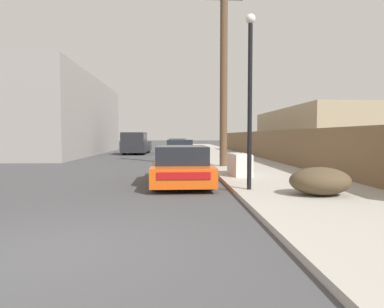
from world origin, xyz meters
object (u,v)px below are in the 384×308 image
car_parked_mid (181,151)px  street_lamp (250,89)px  brush_pile (320,181)px  pickup_truck (136,143)px  discarded_fridge (239,164)px  car_parked_far (177,146)px  utility_pole (224,72)px  parked_sports_car_red (181,166)px

car_parked_mid → street_lamp: (1.70, -12.46, 2.21)m
street_lamp → brush_pile: street_lamp is taller
car_parked_mid → pickup_truck: 8.72m
discarded_fridge → car_parked_far: (-2.26, 20.00, 0.10)m
discarded_fridge → brush_pile: 4.50m
car_parked_mid → utility_pole: 6.90m
discarded_fridge → brush_pile: discarded_fridge is taller
car_parked_far → brush_pile: (3.44, -24.35, -0.15)m
parked_sports_car_red → car_parked_far: (-0.09, 21.33, 0.04)m
pickup_truck → brush_pile: 22.41m
parked_sports_car_red → brush_pile: (3.36, -3.02, -0.11)m
utility_pole → brush_pile: size_ratio=5.89×
car_parked_far → street_lamp: size_ratio=0.93×
parked_sports_car_red → car_parked_far: car_parked_far is taller
parked_sports_car_red → street_lamp: 3.56m
parked_sports_car_red → utility_pole: 6.82m
parked_sports_car_red → utility_pole: bearing=66.7°
parked_sports_car_red → street_lamp: bearing=-49.7°
pickup_truck → car_parked_far: bearing=-137.2°
brush_pile → car_parked_mid: bearing=103.6°
car_parked_mid → discarded_fridge: bearing=-74.3°
parked_sports_car_red → brush_pile: 4.52m
utility_pole → brush_pile: 9.20m
discarded_fridge → parked_sports_car_red: (-2.17, -1.32, 0.06)m
car_parked_mid → car_parked_far: car_parked_mid is taller
car_parked_mid → pickup_truck: size_ratio=0.80×
pickup_truck → brush_pile: size_ratio=3.75×
discarded_fridge → brush_pile: bearing=-76.8°
brush_pile → street_lamp: bearing=148.3°
brush_pile → parked_sports_car_red: bearing=138.0°
discarded_fridge → street_lamp: (-0.36, -3.39, 2.32)m
car_parked_far → utility_pole: 16.84m
car_parked_far → pickup_truck: 4.68m
car_parked_mid → brush_pile: car_parked_mid is taller
utility_pole → street_lamp: bearing=-92.3°
car_parked_far → pickup_truck: (-3.53, -3.05, 0.31)m
car_parked_mid → utility_pole: (1.98, -5.29, 3.96)m
car_parked_far → street_lamp: (1.90, -23.39, 2.22)m
parked_sports_car_red → utility_pole: utility_pole is taller
parked_sports_car_red → street_lamp: size_ratio=1.02×
car_parked_far → brush_pile: 24.59m
utility_pole → parked_sports_car_red: bearing=-112.3°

